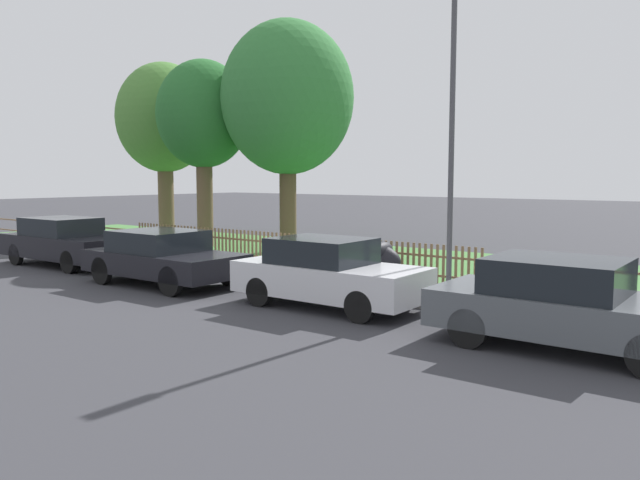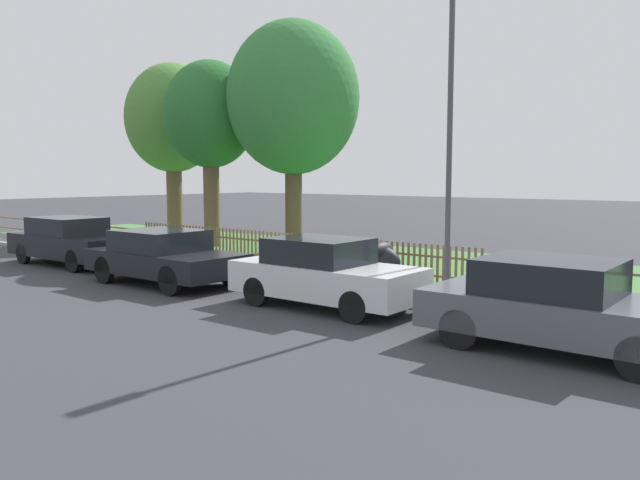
% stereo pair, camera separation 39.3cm
% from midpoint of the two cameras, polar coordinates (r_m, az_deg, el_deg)
% --- Properties ---
extents(ground_plane, '(120.00, 120.00, 0.00)m').
position_cam_midpoint_polar(ground_plane, '(16.01, -8.79, -3.51)').
color(ground_plane, '#38383D').
extents(kerb_stone, '(34.81, 0.20, 0.12)m').
position_cam_midpoint_polar(kerb_stone, '(16.07, -8.53, -3.26)').
color(kerb_stone, gray).
rests_on(kerb_stone, ground).
extents(grass_strip, '(34.81, 6.86, 0.01)m').
position_cam_midpoint_polar(grass_strip, '(20.24, 3.29, -1.48)').
color(grass_strip, '#477F3D').
rests_on(grass_strip, ground).
extents(park_fence, '(34.81, 0.05, 1.02)m').
position_cam_midpoint_polar(park_fence, '(17.54, -3.26, -0.95)').
color(park_fence, olive).
rests_on(park_fence, ground).
extents(parked_car_silver_hatchback, '(4.41, 1.76, 1.39)m').
position_cam_midpoint_polar(parked_car_silver_hatchback, '(19.52, -21.30, -0.07)').
color(parked_car_silver_hatchback, black).
rests_on(parked_car_silver_hatchback, ground).
extents(parked_car_black_saloon, '(4.06, 1.92, 1.30)m').
position_cam_midpoint_polar(parked_car_black_saloon, '(15.37, -13.35, -1.45)').
color(parked_car_black_saloon, black).
rests_on(parked_car_black_saloon, ground).
extents(parked_car_navy_estate, '(3.87, 1.69, 1.37)m').
position_cam_midpoint_polar(parked_car_navy_estate, '(12.28, 1.31, -3.03)').
color(parked_car_navy_estate, silver).
rests_on(parked_car_navy_estate, ground).
extents(parked_car_red_compact, '(4.01, 1.87, 1.36)m').
position_cam_midpoint_polar(parked_car_red_compact, '(9.98, 22.04, -5.53)').
color(parked_car_red_compact, '#51565B').
rests_on(parked_car_red_compact, ground).
extents(covered_motorcycle, '(2.03, 0.95, 1.10)m').
position_cam_midpoint_polar(covered_motorcycle, '(14.55, 4.84, -1.76)').
color(covered_motorcycle, black).
rests_on(covered_motorcycle, ground).
extents(tree_nearest_kerb, '(3.87, 3.87, 7.20)m').
position_cam_midpoint_polar(tree_nearest_kerb, '(26.81, -12.91, 10.67)').
color(tree_nearest_kerb, brown).
rests_on(tree_nearest_kerb, ground).
extents(tree_behind_motorcycle, '(3.37, 3.37, 6.76)m').
position_cam_midpoint_polar(tree_behind_motorcycle, '(23.36, -9.53, 11.07)').
color(tree_behind_motorcycle, brown).
rests_on(tree_behind_motorcycle, ground).
extents(tree_mid_park, '(4.55, 4.55, 7.88)m').
position_cam_midpoint_polar(tree_mid_park, '(21.88, -1.94, 12.76)').
color(tree_mid_park, brown).
rests_on(tree_mid_park, ground).
extents(street_lamp, '(0.20, 0.79, 6.62)m').
position_cam_midpoint_polar(street_lamp, '(12.73, 12.53, 12.45)').
color(street_lamp, '#47474C').
rests_on(street_lamp, ground).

